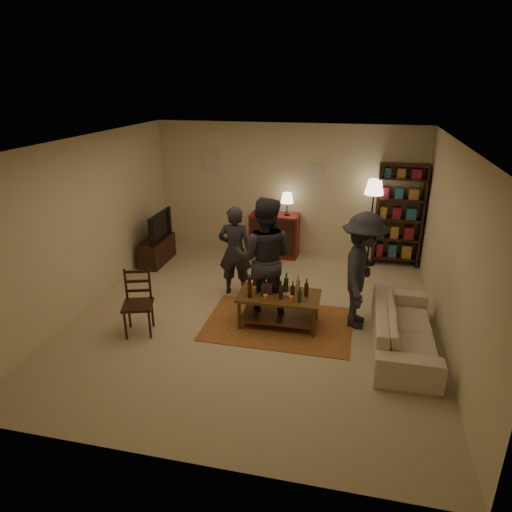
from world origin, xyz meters
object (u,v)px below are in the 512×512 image
(tv_stand, at_px, (157,244))
(sofa, at_px, (404,328))
(dresser, at_px, (275,234))
(floor_lamp, at_px, (374,193))
(person_right, at_px, (264,258))
(coffee_table, at_px, (278,299))
(dining_chair, at_px, (138,300))
(person_by_sofa, at_px, (362,271))
(person_left, at_px, (235,251))
(bookshelf, at_px, (399,215))

(tv_stand, xyz_separation_m, sofa, (4.64, -2.20, -0.08))
(dresser, relative_size, floor_lamp, 0.79)
(person_right, bearing_deg, dresser, -86.09)
(coffee_table, relative_size, dining_chair, 1.26)
(coffee_table, distance_m, person_right, 0.65)
(sofa, xyz_separation_m, person_by_sofa, (-0.62, 0.53, 0.58))
(person_left, xyz_separation_m, person_by_sofa, (2.10, -0.64, 0.10))
(sofa, bearing_deg, coffee_table, 81.66)
(bookshelf, height_order, person_by_sofa, bookshelf)
(bookshelf, distance_m, sofa, 3.26)
(bookshelf, xyz_separation_m, person_by_sofa, (-0.66, -2.65, -0.15))
(dining_chair, relative_size, dresser, 0.72)
(dresser, bearing_deg, person_left, -99.51)
(bookshelf, xyz_separation_m, person_left, (-2.76, -2.01, -0.25))
(dresser, height_order, bookshelf, bookshelf)
(coffee_table, relative_size, floor_lamp, 0.71)
(floor_lamp, distance_m, person_left, 3.01)
(tv_stand, xyz_separation_m, dresser, (2.25, 0.91, 0.09))
(coffee_table, height_order, floor_lamp, floor_lamp)
(sofa, xyz_separation_m, person_left, (-2.72, 1.17, 0.48))
(coffee_table, xyz_separation_m, person_left, (-0.91, 0.91, 0.35))
(coffee_table, xyz_separation_m, tv_stand, (-2.84, 1.94, -0.05))
(tv_stand, relative_size, person_right, 0.55)
(dresser, relative_size, person_right, 0.71)
(dining_chair, relative_size, person_by_sofa, 0.55)
(floor_lamp, bearing_deg, tv_stand, -168.50)
(sofa, height_order, person_right, person_right)
(person_left, bearing_deg, bookshelf, -148.41)
(person_left, bearing_deg, person_by_sofa, 158.51)
(dining_chair, distance_m, person_right, 1.96)
(person_left, bearing_deg, dresser, -103.95)
(dining_chair, height_order, floor_lamp, floor_lamp)
(coffee_table, relative_size, person_left, 0.78)
(dresser, relative_size, sofa, 0.65)
(floor_lamp, bearing_deg, person_right, -122.69)
(person_right, xyz_separation_m, person_by_sofa, (1.46, -0.01, -0.07))
(tv_stand, distance_m, floor_lamp, 4.40)
(dining_chair, xyz_separation_m, person_left, (1.05, 1.55, 0.27))
(bookshelf, bearing_deg, person_left, -143.98)
(coffee_table, relative_size, person_by_sofa, 0.70)
(dining_chair, bearing_deg, person_right, 10.05)
(coffee_table, height_order, bookshelf, bookshelf)
(floor_lamp, relative_size, sofa, 0.83)
(dining_chair, xyz_separation_m, bookshelf, (3.81, 3.56, 0.52))
(person_by_sofa, bearing_deg, bookshelf, -7.57)
(bookshelf, bearing_deg, person_right, -128.81)
(tv_stand, height_order, bookshelf, bookshelf)
(tv_stand, relative_size, sofa, 0.51)
(person_left, relative_size, person_right, 0.82)
(dining_chair, relative_size, person_right, 0.51)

